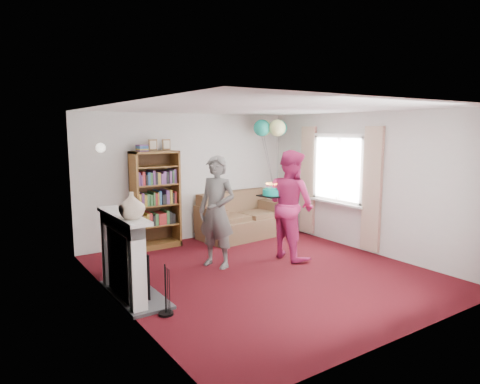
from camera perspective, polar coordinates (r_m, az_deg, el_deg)
ground at (r=6.76m, az=3.20°, el=-10.61°), size 5.00×5.00×0.00m
wall_back at (r=8.58m, az=-6.86°, el=1.99°), size 4.50×0.02×2.50m
wall_left at (r=5.43m, az=-16.15°, el=-2.04°), size 0.02×5.00×2.50m
wall_right at (r=8.02m, az=16.30°, el=1.26°), size 0.02×5.00×2.50m
ceiling at (r=6.40m, az=3.39°, el=11.11°), size 4.50×5.00×0.01m
fireplace at (r=5.83m, az=-14.80°, el=-8.75°), size 0.55×1.80×1.12m
window_bay at (r=8.38m, az=12.90°, el=1.36°), size 0.14×2.02×2.20m
wall_sconce at (r=7.76m, az=-18.10°, el=5.63°), size 0.16×0.23×0.16m
bookcase at (r=8.11m, az=-11.29°, el=-1.07°), size 0.85×0.42×2.01m
sofa at (r=8.83m, az=0.03°, el=-3.75°), size 1.72×0.91×0.91m
wicker_basket at (r=6.80m, az=-15.68°, el=-9.32°), size 0.42×0.42×0.37m
person_striped at (r=6.82m, az=-3.11°, el=-2.66°), size 0.67×0.77×1.79m
person_magenta at (r=7.33m, az=6.80°, el=-1.67°), size 0.70×0.90×1.85m
birthday_cake at (r=7.22m, az=4.31°, el=-0.04°), size 0.39×0.39×0.22m
balloons at (r=8.85m, az=4.09°, el=8.52°), size 0.78×0.78×1.72m
mantel_vase at (r=5.32m, az=-14.24°, el=-1.74°), size 0.34×0.34×0.33m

